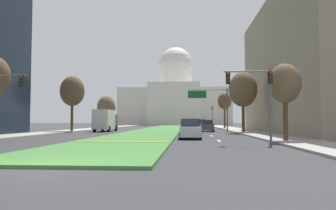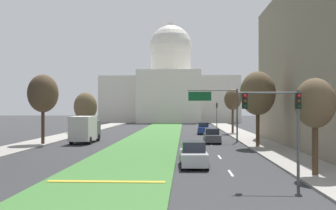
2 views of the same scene
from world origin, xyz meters
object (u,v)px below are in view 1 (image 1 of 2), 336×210
(capitol_building, at_px, (176,100))
(box_truck_delivery, at_px, (105,120))
(street_tree_right_far, at_px, (225,101))
(sedan_midblock, at_px, (207,126))
(traffic_light_near_right, at_px, (258,89))
(street_tree_left_far, at_px, (106,107))
(street_tree_right_mid, at_px, (243,90))
(street_tree_right_near, at_px, (285,84))
(traffic_light_far_right, at_px, (212,113))
(street_tree_left_mid, at_px, (72,91))
(sedan_lead_stopped, at_px, (190,129))
(overhead_guide_sign, at_px, (212,100))
(sedan_distant, at_px, (201,124))

(capitol_building, relative_size, box_truck_delivery, 6.12)
(street_tree_right_far, bearing_deg, sedan_midblock, -105.25)
(traffic_light_near_right, bearing_deg, street_tree_left_far, 117.58)
(street_tree_right_mid, xyz_separation_m, street_tree_left_far, (-23.98, 21.51, -1.38))
(traffic_light_near_right, distance_m, street_tree_right_near, 3.87)
(traffic_light_far_right, height_order, street_tree_right_mid, street_tree_right_mid)
(street_tree_right_mid, bearing_deg, traffic_light_far_right, 92.60)
(capitol_building, distance_m, traffic_light_near_right, 95.86)
(street_tree_left_mid, distance_m, sedan_lead_stopped, 22.94)
(street_tree_right_near, distance_m, street_tree_right_far, 38.43)
(street_tree_right_far, xyz_separation_m, sedan_midblock, (-4.45, -16.32, -4.62))
(traffic_light_far_right, height_order, overhead_guide_sign, overhead_guide_sign)
(capitol_building, xyz_separation_m, traffic_light_near_right, (9.65, -95.22, -5.47))
(box_truck_delivery, bearing_deg, capitol_building, 83.91)
(street_tree_right_near, distance_m, box_truck_delivery, 29.47)
(capitol_building, distance_m, sedan_distant, 56.00)
(overhead_guide_sign, bearing_deg, street_tree_left_far, 142.91)
(street_tree_right_far, xyz_separation_m, box_truck_delivery, (-19.59, -16.83, -3.75))
(traffic_light_far_right, height_order, sedan_lead_stopped, traffic_light_far_right)
(capitol_building, relative_size, street_tree_right_far, 5.44)
(sedan_lead_stopped, bearing_deg, sedan_midblock, 81.91)
(traffic_light_far_right, bearing_deg, overhead_guide_sign, -94.42)
(street_tree_left_far, bearing_deg, traffic_light_near_right, -62.42)
(street_tree_right_mid, xyz_separation_m, sedan_midblock, (-4.45, 4.99, -4.89))
(street_tree_right_near, xyz_separation_m, street_tree_left_far, (-24.25, 38.61, -0.13))
(sedan_lead_stopped, relative_size, sedan_midblock, 0.95)
(sedan_distant, bearing_deg, street_tree_left_far, 176.94)
(traffic_light_far_right, distance_m, sedan_midblock, 28.86)
(capitol_building, bearing_deg, overhead_guide_sign, -83.11)
(traffic_light_far_right, bearing_deg, street_tree_left_far, -151.70)
(traffic_light_far_right, xyz_separation_m, box_truck_delivery, (-18.06, -29.11, -1.64))
(traffic_light_far_right, bearing_deg, box_truck_delivery, -121.82)
(capitol_building, distance_m, street_tree_right_near, 93.41)
(box_truck_delivery, bearing_deg, sedan_midblock, 1.90)
(street_tree_left_far, relative_size, box_truck_delivery, 1.05)
(street_tree_left_mid, xyz_separation_m, street_tree_right_far, (23.64, 19.64, -0.34))
(traffic_light_far_right, height_order, sedan_distant, traffic_light_far_right)
(traffic_light_near_right, xyz_separation_m, overhead_guide_sign, (-1.28, 25.99, 0.88))
(traffic_light_far_right, xyz_separation_m, sedan_lead_stopped, (-5.53, -46.99, -2.47))
(traffic_light_far_right, bearing_deg, sedan_distant, -103.73)
(sedan_midblock, distance_m, sedan_distant, 15.49)
(sedan_lead_stopped, height_order, box_truck_delivery, box_truck_delivery)
(sedan_midblock, bearing_deg, overhead_guide_sign, 55.38)
(sedan_lead_stopped, bearing_deg, street_tree_right_mid, 62.20)
(sedan_distant, bearing_deg, street_tree_right_mid, -76.99)
(street_tree_left_mid, xyz_separation_m, street_tree_left_far, (-0.34, 19.84, -1.45))
(capitol_building, height_order, street_tree_right_far, capitol_building)
(traffic_light_far_right, bearing_deg, sedan_midblock, -95.82)
(box_truck_delivery, bearing_deg, street_tree_right_near, -47.38)
(traffic_light_near_right, relative_size, street_tree_right_far, 0.72)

